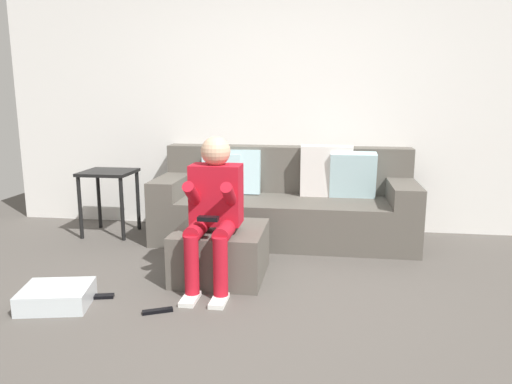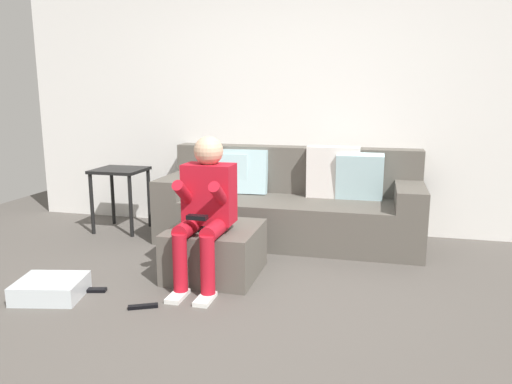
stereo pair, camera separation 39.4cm
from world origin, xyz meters
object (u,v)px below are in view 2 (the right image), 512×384
remote_under_side_table (62,278)px  ottoman (215,251)px  person_seated (206,202)px  remote_near_ottoman (143,306)px  side_table (120,180)px  storage_bin (51,288)px  remote_by_storage_bin (93,290)px  couch_sectional (291,204)px

remote_under_side_table → ottoman: bearing=-7.6°
person_seated → remote_near_ottoman: size_ratio=5.59×
side_table → remote_near_ottoman: side_table is taller
storage_bin → remote_under_side_table: 0.33m
storage_bin → remote_by_storage_bin: size_ratio=2.34×
ottoman → remote_by_storage_bin: bearing=-144.1°
couch_sectional → person_seated: 1.33m
storage_bin → remote_under_side_table: bearing=112.9°
couch_sectional → storage_bin: bearing=-127.2°
remote_by_storage_bin → remote_under_side_table: size_ratio=1.10×
ottoman → person_seated: size_ratio=0.63×
ottoman → remote_under_side_table: ottoman is taller
couch_sectional → side_table: bearing=-175.8°
person_seated → side_table: 1.72m
ottoman → remote_near_ottoman: size_ratio=3.55×
couch_sectional → remote_under_side_table: couch_sectional is taller
couch_sectional → remote_near_ottoman: 1.90m
person_seated → remote_by_storage_bin: size_ratio=5.84×
couch_sectional → remote_under_side_table: size_ratio=14.38×
storage_bin → remote_near_ottoman: storage_bin is taller
side_table → remote_near_ottoman: (1.05, -1.63, -0.50)m
ottoman → person_seated: (-0.01, -0.17, 0.41)m
side_table → remote_under_side_table: (0.24, -1.33, -0.50)m
remote_under_side_table → person_seated: bearing=-15.7°
ottoman → couch_sectional: bearing=70.1°
couch_sectional → remote_under_side_table: (-1.46, -1.45, -0.32)m
couch_sectional → storage_bin: size_ratio=5.58×
storage_bin → remote_near_ottoman: 0.68m
side_table → remote_by_storage_bin: (0.59, -1.47, -0.50)m
couch_sectional → storage_bin: couch_sectional is taller
person_seated → remote_near_ottoman: 0.82m
remote_near_ottoman → couch_sectional: bearing=43.9°
ottoman → person_seated: person_seated is taller
ottoman → person_seated: 0.44m
ottoman → remote_under_side_table: (-1.07, -0.38, -0.18)m
ottoman → remote_under_side_table: 1.15m
person_seated → remote_under_side_table: size_ratio=6.42×
couch_sectional → person_seated: size_ratio=2.24×
couch_sectional → ottoman: couch_sectional is taller
storage_bin → side_table: side_table is taller
person_seated → remote_under_side_table: person_seated is taller
person_seated → remote_by_storage_bin: (-0.71, -0.36, -0.59)m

